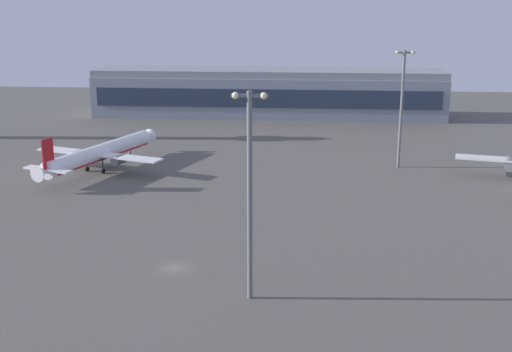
% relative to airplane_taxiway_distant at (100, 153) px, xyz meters
% --- Properties ---
extents(ground_plane, '(416.00, 416.00, 0.00)m').
position_rel_airplane_taxiway_distant_xyz_m(ground_plane, '(30.08, -56.30, -4.23)').
color(ground_plane, '#56544F').
extents(terminal_building, '(122.51, 22.40, 16.40)m').
position_rel_airplane_taxiway_distant_xyz_m(terminal_building, '(35.01, 81.09, 3.87)').
color(terminal_building, gray).
rests_on(terminal_building, ground).
extents(airplane_taxiway_distant, '(33.34, 42.38, 11.18)m').
position_rel_airplane_taxiway_distant_xyz_m(airplane_taxiway_distant, '(0.00, 0.00, 0.00)').
color(airplane_taxiway_distant, white).
rests_on(airplane_taxiway_distant, ground).
extents(apron_light_east, '(4.80, 0.90, 28.38)m').
position_rel_airplane_taxiway_distant_xyz_m(apron_light_east, '(71.95, 9.38, 11.84)').
color(apron_light_east, slate).
rests_on(apron_light_east, ground).
extents(apron_light_west, '(4.80, 0.90, 28.42)m').
position_rel_airplane_taxiway_distant_xyz_m(apron_light_west, '(42.49, -65.51, 11.86)').
color(apron_light_west, slate).
rests_on(apron_light_west, ground).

